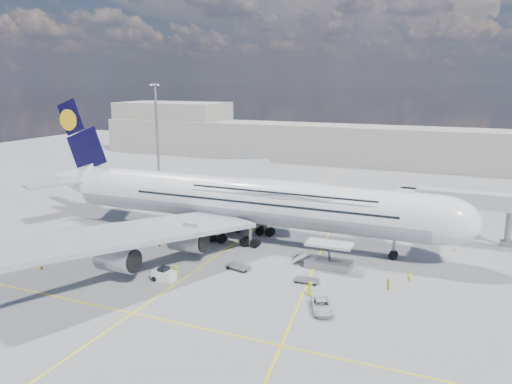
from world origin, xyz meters
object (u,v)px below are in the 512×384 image
at_px(dolly_nose_near, 238,267).
at_px(catering_truck_outer, 252,188).
at_px(airliner, 243,199).
at_px(dolly_row_a, 86,243).
at_px(jet_bridge, 436,202).
at_px(crew_van, 310,289).
at_px(service_van, 322,306).
at_px(crew_tug, 176,272).
at_px(crew_nose, 409,277).
at_px(cone_wing_right_outer, 42,267).
at_px(crew_wing, 126,239).
at_px(cone_tail, 57,211).
at_px(dolly_nose_far, 306,280).
at_px(light_mast, 157,132).
at_px(cargo_loader, 328,259).
at_px(crew_loader, 388,284).
at_px(baggage_tug, 164,275).
at_px(dolly_row_b, 117,258).
at_px(catering_truck_inner, 204,204).
at_px(cone_nose, 454,249).
at_px(cone_wing_left_outer, 247,206).
at_px(dolly_back, 101,228).
at_px(cone_wing_left_inner, 262,216).
at_px(cone_wing_right_inner, 159,245).
at_px(dolly_row_c, 120,246).

bearing_deg(dolly_nose_near, catering_truck_outer, 125.57).
relative_size(airliner, dolly_row_a, 26.94).
distance_m(jet_bridge, crew_van, 31.50).
bearing_deg(service_van, crew_tug, 152.72).
distance_m(airliner, crew_nose, 29.86).
height_order(crew_van, cone_wing_right_outer, crew_van).
bearing_deg(crew_tug, crew_wing, 161.78).
height_order(airliner, crew_van, airliner).
height_order(dolly_nose_near, crew_nose, crew_nose).
bearing_deg(dolly_row_a, cone_tail, 133.51).
bearing_deg(dolly_nose_far, crew_nose, 18.87).
xyz_separation_m(jet_bridge, dolly_nose_near, (-24.40, -23.78, -6.48)).
height_order(jet_bridge, dolly_nose_near, jet_bridge).
height_order(light_mast, crew_wing, light_mast).
distance_m(airliner, cargo_loader, 18.87).
xyz_separation_m(cargo_loader, crew_nose, (11.45, -1.35, -0.37)).
xyz_separation_m(crew_nose, crew_loader, (-2.30, -3.42, -0.08)).
bearing_deg(baggage_tug, dolly_row_b, 163.02).
height_order(dolly_nose_near, crew_tug, crew_tug).
relative_size(catering_truck_inner, cone_nose, 13.39).
xyz_separation_m(baggage_tug, crew_loader, (27.88, 8.73, -0.07)).
bearing_deg(catering_truck_inner, dolly_nose_far, -36.60).
bearing_deg(crew_loader, cone_wing_left_outer, -162.55).
bearing_deg(dolly_back, crew_loader, -25.42).
xyz_separation_m(dolly_nose_far, cone_wing_left_outer, (-23.76, 33.75, -0.12)).
bearing_deg(dolly_nose_far, crew_wing, 170.74).
xyz_separation_m(light_mast, cone_wing_right_outer, (19.66, -58.73, -12.91)).
relative_size(baggage_tug, cone_wing_right_outer, 5.36).
bearing_deg(cone_wing_right_outer, airliner, 49.04).
distance_m(crew_nose, crew_wing, 44.45).
xyz_separation_m(dolly_row_a, cone_wing_left_inner, (18.68, 28.20, -0.62)).
xyz_separation_m(catering_truck_inner, cone_wing_right_inner, (2.85, -20.12, -1.78)).
height_order(catering_truck_inner, service_van, catering_truck_inner).
bearing_deg(dolly_row_b, baggage_tug, -34.35).
distance_m(jet_bridge, crew_nose, 20.34).
relative_size(dolly_row_c, catering_truck_outer, 0.43).
distance_m(airliner, cone_wing_left_inner, 15.55).
bearing_deg(catering_truck_inner, service_van, -40.24).
height_order(crew_tug, cone_tail, crew_tug).
bearing_deg(dolly_back, crew_van, -33.96).
relative_size(service_van, crew_van, 2.54).
distance_m(light_mast, cone_wing_left_inner, 45.31).
relative_size(dolly_row_a, dolly_row_c, 0.86).
distance_m(service_van, cone_wing_left_inner, 41.14).
height_order(catering_truck_outer, crew_tug, catering_truck_outer).
xyz_separation_m(dolly_back, dolly_nose_near, (30.62, -7.49, 0.07)).
height_order(cone_nose, cone_tail, cone_nose).
bearing_deg(cone_wing_left_outer, cone_tail, -150.97).
bearing_deg(crew_tug, cone_wing_right_inner, 145.51).
bearing_deg(service_van, light_mast, 114.25).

